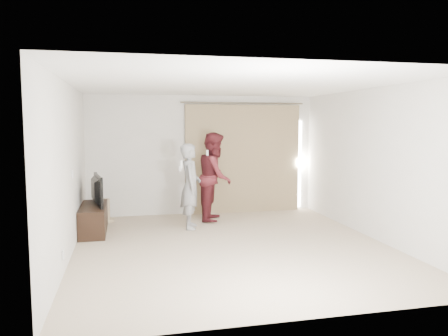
{
  "coord_description": "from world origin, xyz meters",
  "views": [
    {
      "loc": [
        -1.67,
        -6.72,
        1.99
      ],
      "look_at": [
        0.13,
        1.2,
        1.16
      ],
      "focal_mm": 35.0,
      "sensor_mm": 36.0,
      "label": 1
    }
  ],
  "objects_px": {
    "person_woman": "(215,176)",
    "tv_console": "(94,219)",
    "tv": "(93,190)",
    "person_man": "(190,186)"
  },
  "relations": [
    {
      "from": "person_woman",
      "to": "tv_console",
      "type": "bearing_deg",
      "value": -167.0
    },
    {
      "from": "tv",
      "to": "person_woman",
      "type": "bearing_deg",
      "value": -86.73
    },
    {
      "from": "person_woman",
      "to": "person_man",
      "type": "bearing_deg",
      "value": -134.87
    },
    {
      "from": "tv_console",
      "to": "person_man",
      "type": "bearing_deg",
      "value": -1.69
    },
    {
      "from": "tv",
      "to": "person_woman",
      "type": "relative_size",
      "value": 0.54
    },
    {
      "from": "tv_console",
      "to": "person_woman",
      "type": "height_order",
      "value": "person_woman"
    },
    {
      "from": "tv",
      "to": "person_man",
      "type": "xyz_separation_m",
      "value": [
        1.78,
        -0.05,
        0.03
      ]
    },
    {
      "from": "tv",
      "to": "tv_console",
      "type": "bearing_deg",
      "value": -0.0
    },
    {
      "from": "tv",
      "to": "person_woman",
      "type": "distance_m",
      "value": 2.45
    },
    {
      "from": "tv_console",
      "to": "tv",
      "type": "bearing_deg",
      "value": 0.0
    }
  ]
}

